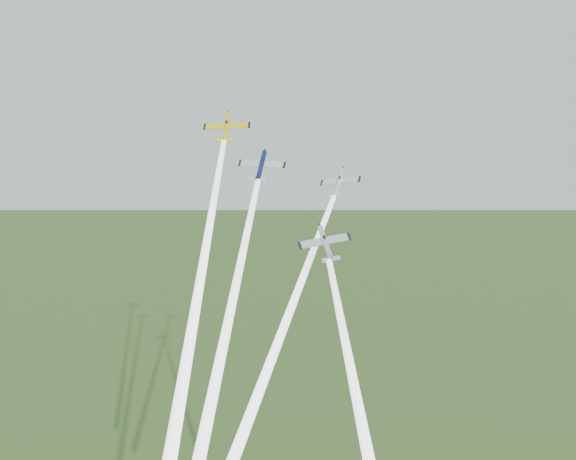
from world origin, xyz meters
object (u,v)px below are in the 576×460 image
object	(u,v)px
plane_navy	(261,166)
plane_silver_low	(326,243)
plane_yellow	(226,127)
plane_silver_right	(339,183)

from	to	relation	value
plane_navy	plane_silver_low	bearing A→B (deg)	-31.45
plane_yellow	plane_navy	xyz separation A→B (m)	(7.41, -9.42, -6.48)
plane_yellow	plane_navy	size ratio (longest dim) A/B	1.06
plane_yellow	plane_silver_right	size ratio (longest dim) A/B	1.10
plane_silver_right	plane_navy	bearing A→B (deg)	-121.03
plane_silver_right	plane_silver_low	size ratio (longest dim) A/B	0.93
plane_navy	plane_silver_right	bearing A→B (deg)	41.97
plane_silver_low	plane_yellow	bearing A→B (deg)	119.57
plane_yellow	plane_navy	distance (m)	13.62
plane_silver_low	plane_silver_right	bearing A→B (deg)	68.15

